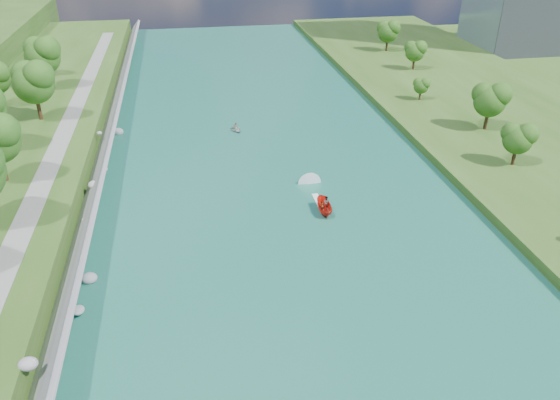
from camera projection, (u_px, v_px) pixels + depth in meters
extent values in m
plane|color=#2D5119|center=(300.00, 267.00, 64.90)|extent=(260.00, 260.00, 0.00)
cube|color=#17594A|center=(272.00, 190.00, 82.09)|extent=(55.00, 240.00, 0.10)
cube|color=slate|center=(92.00, 194.00, 77.23)|extent=(3.54, 236.00, 4.05)
ellipsoid|color=gray|center=(28.00, 364.00, 46.82)|extent=(1.72, 1.40, 1.16)
ellipsoid|color=gray|center=(78.00, 310.00, 57.06)|extent=(1.26, 1.55, 0.71)
ellipsoid|color=gray|center=(89.00, 278.00, 62.21)|extent=(1.83, 1.67, 1.26)
ellipsoid|color=gray|center=(85.00, 220.00, 71.08)|extent=(0.93, 0.88, 0.70)
ellipsoid|color=gray|center=(93.00, 185.00, 79.02)|extent=(1.52, 1.72, 1.07)
ellipsoid|color=gray|center=(104.00, 169.00, 86.19)|extent=(1.08, 1.34, 0.61)
ellipsoid|color=gray|center=(100.00, 133.00, 93.42)|extent=(0.90, 0.91, 0.65)
ellipsoid|color=gray|center=(118.00, 132.00, 101.31)|extent=(1.86, 1.68, 1.44)
ellipsoid|color=gray|center=(117.00, 109.00, 110.30)|extent=(1.38, 1.35, 1.06)
cube|color=gray|center=(41.00, 187.00, 75.35)|extent=(3.00, 200.00, 0.10)
ellipsoid|color=#164913|center=(34.00, 85.00, 95.45)|extent=(7.57, 7.57, 12.62)
ellipsoid|color=#164913|center=(43.00, 58.00, 111.68)|extent=(7.59, 7.59, 12.65)
ellipsoid|color=#164913|center=(43.00, 56.00, 120.92)|extent=(5.20, 5.20, 8.66)
ellipsoid|color=#164913|center=(518.00, 140.00, 84.44)|extent=(4.92, 4.92, 8.21)
ellipsoid|color=#164913|center=(490.00, 102.00, 97.20)|extent=(6.14, 6.14, 10.24)
ellipsoid|color=#164913|center=(421.00, 87.00, 112.91)|extent=(3.27, 3.27, 5.45)
ellipsoid|color=#164913|center=(415.00, 53.00, 132.41)|extent=(4.95, 4.95, 8.25)
ellipsoid|color=#164913|center=(388.00, 33.00, 148.18)|extent=(5.84, 5.84, 9.74)
imported|color=red|center=(324.00, 207.00, 75.62)|extent=(1.94, 4.75, 1.81)
imported|color=#66605B|center=(322.00, 207.00, 75.09)|extent=(0.70, 0.64, 1.62)
imported|color=#66605B|center=(327.00, 202.00, 75.96)|extent=(1.01, 0.87, 1.80)
cube|color=white|center=(319.00, 202.00, 78.63)|extent=(0.90, 5.00, 0.06)
imported|color=#96989E|center=(236.00, 129.00, 102.44)|extent=(3.08, 3.64, 0.64)
imported|color=#66605B|center=(236.00, 126.00, 102.15)|extent=(0.70, 0.50, 1.35)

